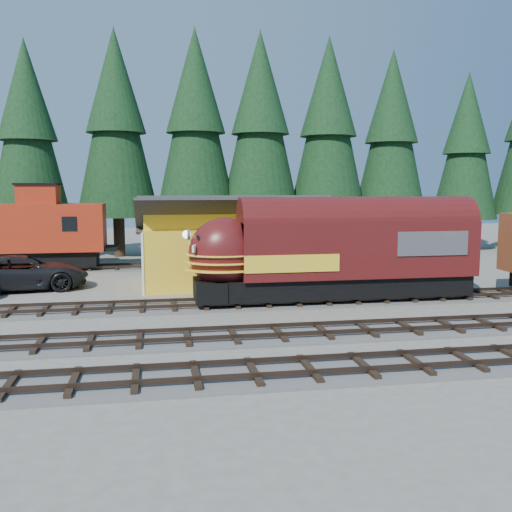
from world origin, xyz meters
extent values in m
plane|color=#6B665B|center=(0.00, 0.00, 0.00)|extent=(120.00, 120.00, 0.00)
cube|color=#4C4947|center=(10.00, 4.00, 0.04)|extent=(68.00, 3.20, 0.08)
cube|color=#38281E|center=(10.00, 3.28, 0.25)|extent=(68.00, 0.08, 0.16)
cube|color=#38281E|center=(10.00, 4.72, 0.25)|extent=(68.00, 0.08, 0.16)
cube|color=#38281E|center=(10.00, -1.28, 0.25)|extent=(68.00, 0.08, 0.16)
cube|color=#4C4947|center=(-10.00, 18.00, 0.04)|extent=(32.00, 3.20, 0.08)
cube|color=#38281E|center=(-10.00, 17.28, 0.25)|extent=(32.00, 0.08, 0.16)
cube|color=#38281E|center=(-10.00, 18.72, 0.25)|extent=(32.00, 0.08, 0.16)
cube|color=yellow|center=(0.00, 10.50, 1.70)|extent=(12.00, 6.00, 3.40)
cube|color=gold|center=(0.00, 10.50, 4.12)|extent=(11.88, 3.30, 1.44)
cube|color=white|center=(-6.04, 9.50, 2.20)|extent=(0.06, 2.40, 0.60)
cone|color=black|center=(-14.89, 24.11, 10.18)|extent=(6.21, 6.21, 14.15)
cone|color=black|center=(-8.26, 25.70, 11.08)|extent=(6.76, 6.76, 15.40)
cone|color=black|center=(-1.81, 24.52, 11.07)|extent=(6.75, 6.75, 15.38)
cone|color=black|center=(3.52, 24.11, 11.01)|extent=(6.72, 6.72, 15.30)
cone|color=black|center=(9.46, 24.27, 10.93)|extent=(6.67, 6.67, 15.19)
cone|color=black|center=(15.36, 24.64, 10.46)|extent=(6.38, 6.38, 14.54)
cone|color=black|center=(22.89, 25.16, 9.55)|extent=(5.83, 5.83, 13.28)
cube|color=black|center=(4.03, 4.00, 0.84)|extent=(13.21, 2.36, 1.02)
cube|color=#4E1212|center=(4.77, 4.00, 2.74)|extent=(12.05, 2.78, 2.78)
ellipsoid|color=#4E1212|center=(-2.00, 4.00, 2.65)|extent=(3.52, 2.72, 3.43)
cube|color=#38383A|center=(8.20, 4.00, 3.06)|extent=(3.71, 2.84, 1.20)
sphere|color=white|center=(-3.83, 4.00, 3.57)|extent=(0.41, 0.41, 0.41)
cube|color=black|center=(-14.21, 18.00, 0.87)|extent=(9.76, 2.52, 1.08)
cube|color=#A82811|center=(-14.21, 18.00, 3.04)|extent=(10.85, 3.15, 3.25)
cube|color=#A82811|center=(-13.12, 18.00, 5.32)|extent=(2.60, 2.39, 1.30)
imported|color=black|center=(-12.77, 10.40, 1.00)|extent=(7.61, 4.43, 1.99)
camera|label=1|loc=(-5.36, -23.42, 5.85)|focal=40.00mm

